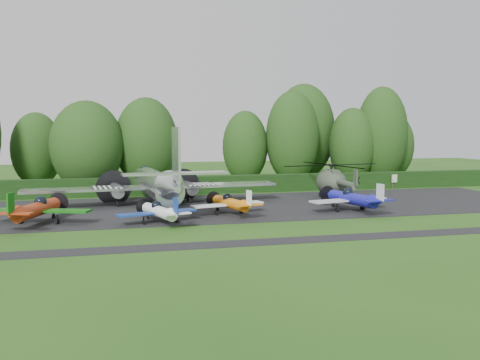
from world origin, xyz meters
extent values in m
plane|color=#204D15|center=(0.00, 0.00, 0.00)|extent=(160.00, 160.00, 0.00)
cube|color=black|center=(0.00, 10.00, 0.00)|extent=(70.00, 18.00, 0.01)
cube|color=black|center=(0.00, -6.00, 0.00)|extent=(70.00, 2.00, 0.00)
cube|color=black|center=(0.00, 21.00, 0.00)|extent=(90.00, 1.60, 2.00)
cylinder|color=silver|center=(-3.07, 11.79, 2.10)|extent=(2.54, 13.25, 2.54)
cone|color=silver|center=(-3.07, 19.21, 2.10)|extent=(2.54, 1.66, 2.54)
cone|color=silver|center=(-3.07, 3.84, 2.65)|extent=(2.54, 3.31, 2.54)
sphere|color=black|center=(-3.07, 18.15, 2.65)|extent=(1.66, 1.66, 1.66)
cube|color=silver|center=(-3.07, 12.89, 1.77)|extent=(24.30, 2.65, 0.24)
cube|color=white|center=(-7.49, 12.89, 1.90)|extent=(2.87, 2.76, 0.06)
cube|color=white|center=(1.35, 12.89, 1.90)|extent=(2.87, 2.76, 0.06)
cylinder|color=silver|center=(-6.60, 13.55, 1.49)|extent=(1.21, 3.53, 1.21)
cylinder|color=silver|center=(0.47, 13.55, 1.49)|extent=(1.21, 3.53, 1.21)
cylinder|color=black|center=(-6.60, 16.04, 1.49)|extent=(3.53, 0.03, 3.53)
cylinder|color=black|center=(0.47, 16.04, 1.49)|extent=(3.53, 0.03, 3.53)
cube|color=silver|center=(-3.07, 2.95, 3.87)|extent=(8.28, 1.55, 0.15)
cube|color=silver|center=(-3.07, 2.62, 5.41)|extent=(0.20, 2.43, 4.20)
cylinder|color=black|center=(-6.60, 13.11, 0.28)|extent=(0.28, 0.99, 0.99)
cylinder|color=black|center=(0.47, 13.11, 0.28)|extent=(0.28, 0.99, 0.99)
cylinder|color=black|center=(-3.07, 2.51, 0.20)|extent=(0.20, 0.49, 0.49)
cylinder|color=#9F2C0E|center=(-12.86, 4.14, 1.23)|extent=(1.07, 6.15, 1.07)
sphere|color=black|center=(-12.86, 4.81, 1.73)|extent=(0.94, 0.94, 0.94)
cube|color=#11610E|center=(-12.86, 4.70, 1.06)|extent=(7.83, 1.45, 0.16)
cube|color=#9F2C0E|center=(-12.86, 0.45, 1.51)|extent=(2.91, 0.78, 0.11)
cube|color=#11610E|center=(-12.86, 0.34, 2.24)|extent=(0.11, 0.89, 1.45)
cylinder|color=black|center=(-12.86, 8.11, 1.23)|extent=(1.68, 0.02, 1.68)
cylinder|color=black|center=(-14.31, 4.47, 0.20)|extent=(0.16, 0.49, 0.49)
cylinder|color=black|center=(-11.40, 4.47, 0.20)|extent=(0.16, 0.49, 0.49)
cylinder|color=black|center=(-12.86, 7.04, 0.18)|extent=(0.13, 0.45, 0.45)
cylinder|color=white|center=(-3.76, 2.29, 0.99)|extent=(0.87, 4.97, 0.87)
sphere|color=black|center=(-3.76, 2.83, 1.40)|extent=(0.76, 0.76, 0.76)
cube|color=#193696|center=(-3.76, 2.74, 0.86)|extent=(6.32, 1.17, 0.13)
cube|color=white|center=(-3.76, -0.69, 1.22)|extent=(2.35, 0.63, 0.09)
cube|color=#193696|center=(-3.76, -0.78, 1.81)|extent=(0.09, 0.72, 1.17)
cylinder|color=black|center=(-3.76, 5.49, 0.99)|extent=(1.35, 0.02, 1.35)
cylinder|color=black|center=(-4.93, 2.56, 0.16)|extent=(0.13, 0.40, 0.40)
cylinder|color=black|center=(-2.58, 2.56, 0.16)|extent=(0.13, 0.40, 0.40)
cylinder|color=black|center=(-3.76, 4.64, 0.14)|extent=(0.11, 0.36, 0.36)
cylinder|color=orange|center=(2.57, 5.18, 1.02)|extent=(0.89, 5.12, 0.89)
sphere|color=black|center=(2.57, 5.73, 1.44)|extent=(0.78, 0.78, 0.78)
cube|color=white|center=(2.57, 5.64, 0.88)|extent=(6.51, 1.21, 0.13)
cube|color=orange|center=(2.57, 2.11, 1.26)|extent=(2.42, 0.65, 0.09)
cube|color=white|center=(2.57, 2.01, 1.86)|extent=(0.09, 0.74, 1.21)
cylinder|color=black|center=(2.57, 8.48, 1.02)|extent=(1.40, 0.02, 1.40)
cylinder|color=black|center=(1.36, 5.46, 0.17)|extent=(0.13, 0.41, 0.41)
cylinder|color=black|center=(3.78, 5.46, 0.17)|extent=(0.13, 0.41, 0.41)
cylinder|color=black|center=(2.57, 7.60, 0.15)|extent=(0.11, 0.37, 0.37)
cylinder|color=#181993|center=(13.45, 4.26, 1.18)|extent=(1.03, 5.92, 1.03)
sphere|color=black|center=(13.45, 4.90, 1.67)|extent=(0.90, 0.90, 0.90)
cube|color=silver|center=(13.45, 4.79, 1.02)|extent=(7.54, 1.40, 0.15)
cube|color=#181993|center=(13.45, 0.70, 1.45)|extent=(2.80, 0.75, 0.11)
cube|color=silver|center=(13.45, 0.60, 2.15)|extent=(0.11, 0.86, 1.40)
cylinder|color=black|center=(13.45, 8.08, 1.18)|extent=(1.61, 0.02, 1.61)
cylinder|color=black|center=(12.05, 4.58, 0.19)|extent=(0.15, 0.47, 0.47)
cylinder|color=black|center=(14.85, 4.58, 0.19)|extent=(0.15, 0.47, 0.47)
cylinder|color=black|center=(13.45, 7.06, 0.17)|extent=(0.13, 0.43, 0.43)
ellipsoid|color=#323B2D|center=(15.57, 13.60, 1.69)|extent=(2.94, 5.38, 2.81)
cylinder|color=#323B2D|center=(15.57, 9.36, 1.98)|extent=(0.66, 5.65, 0.66)
cube|color=#323B2D|center=(15.57, 6.44, 2.82)|extent=(0.11, 0.85, 1.51)
cylinder|color=black|center=(15.57, 13.60, 3.11)|extent=(0.28, 0.28, 0.75)
cylinder|color=black|center=(15.57, 13.60, 3.53)|extent=(0.66, 0.66, 0.24)
cylinder|color=black|center=(15.57, 13.60, 3.53)|extent=(11.29, 11.29, 0.06)
cube|color=#323B2D|center=(15.57, 12.84, 2.78)|extent=(0.85, 1.88, 0.66)
ellipsoid|color=black|center=(15.57, 15.10, 1.79)|extent=(1.79, 1.79, 1.61)
cylinder|color=black|center=(14.63, 14.35, 0.28)|extent=(0.17, 0.53, 0.53)
cylinder|color=black|center=(16.51, 14.35, 0.28)|extent=(0.17, 0.53, 0.53)
cylinder|color=black|center=(15.57, 10.58, 0.24)|extent=(0.15, 0.45, 0.45)
cylinder|color=#3F3326|center=(26.50, 20.44, 0.58)|extent=(0.12, 0.12, 1.16)
cylinder|color=#3F3326|center=(29.40, 20.44, 0.58)|extent=(0.12, 0.12, 1.16)
cube|color=silver|center=(27.95, 20.44, 1.26)|extent=(3.09, 0.08, 0.97)
cylinder|color=black|center=(-9.75, 27.09, 1.75)|extent=(0.70, 0.70, 3.50)
ellipsoid|color=#163A12|center=(-9.75, 27.09, 5.35)|extent=(8.60, 8.60, 10.71)
cylinder|color=black|center=(30.01, 29.15, 2.17)|extent=(0.70, 0.70, 4.34)
ellipsoid|color=#163A12|center=(30.01, 29.15, 6.63)|extent=(7.14, 7.14, 13.26)
cylinder|color=black|center=(-2.65, 28.62, 1.84)|extent=(0.70, 0.70, 3.69)
ellipsoid|color=#163A12|center=(-2.65, 28.62, 5.63)|extent=(7.82, 7.82, 11.26)
cylinder|color=black|center=(17.10, 30.09, 2.05)|extent=(0.70, 0.70, 4.10)
ellipsoid|color=#163A12|center=(17.10, 30.09, 6.27)|extent=(7.23, 7.23, 12.54)
cylinder|color=black|center=(-16.12, 33.67, 1.55)|extent=(0.70, 0.70, 3.10)
ellipsoid|color=#163A12|center=(-16.12, 33.67, 4.74)|extent=(6.39, 6.39, 9.48)
cylinder|color=black|center=(10.94, 31.95, 1.61)|extent=(0.70, 0.70, 3.22)
ellipsoid|color=#163A12|center=(10.94, 31.95, 4.92)|extent=(6.19, 6.19, 9.84)
cylinder|color=black|center=(25.66, 29.39, 1.68)|extent=(0.70, 0.70, 3.36)
ellipsoid|color=#163A12|center=(25.66, 29.39, 5.14)|extent=(6.50, 6.50, 10.27)
cylinder|color=black|center=(20.69, 35.29, 2.28)|extent=(0.70, 0.70, 4.56)
ellipsoid|color=#163A12|center=(20.69, 35.29, 6.97)|extent=(9.22, 9.22, 13.94)
cylinder|color=black|center=(33.91, 32.90, 1.58)|extent=(0.70, 0.70, 3.17)
ellipsoid|color=#163A12|center=(33.91, 32.90, 4.84)|extent=(6.28, 6.28, 9.69)
camera|label=1|loc=(-7.74, -38.75, 7.34)|focal=40.00mm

